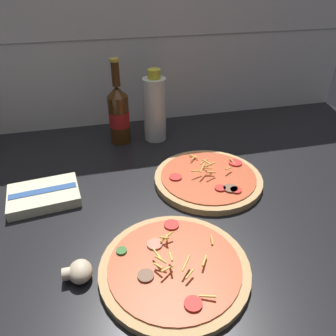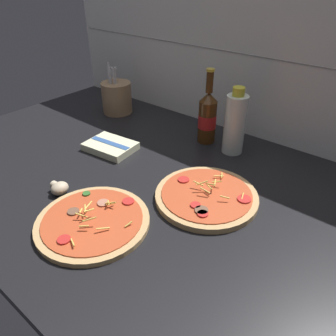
% 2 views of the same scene
% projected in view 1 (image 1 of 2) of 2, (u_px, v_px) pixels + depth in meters
% --- Properties ---
extents(counter_slab, '(1.60, 0.90, 0.03)m').
position_uv_depth(counter_slab, '(151.00, 203.00, 0.78)').
color(counter_slab, black).
rests_on(counter_slab, ground).
extents(tile_backsplash, '(1.60, 0.01, 0.60)m').
position_uv_depth(tile_backsplash, '(119.00, 38.00, 1.00)').
color(tile_backsplash, white).
rests_on(tile_backsplash, ground).
extents(pizza_near, '(0.27, 0.27, 0.04)m').
position_uv_depth(pizza_near, '(177.00, 267.00, 0.59)').
color(pizza_near, tan).
rests_on(pizza_near, counter_slab).
extents(pizza_far, '(0.27, 0.27, 0.05)m').
position_uv_depth(pizza_far, '(208.00, 179.00, 0.82)').
color(pizza_far, tan).
rests_on(pizza_far, counter_slab).
extents(beer_bottle, '(0.06, 0.06, 0.25)m').
position_uv_depth(beer_bottle, '(119.00, 114.00, 0.97)').
color(beer_bottle, '#47280F').
rests_on(beer_bottle, counter_slab).
extents(oil_bottle, '(0.07, 0.07, 0.22)m').
position_uv_depth(oil_bottle, '(155.00, 109.00, 0.98)').
color(oil_bottle, silver).
rests_on(oil_bottle, counter_slab).
extents(mushroom_left, '(0.05, 0.05, 0.03)m').
position_uv_depth(mushroom_left, '(79.00, 272.00, 0.57)').
color(mushroom_left, beige).
rests_on(mushroom_left, counter_slab).
extents(dish_towel, '(0.17, 0.13, 0.03)m').
position_uv_depth(dish_towel, '(44.00, 195.00, 0.76)').
color(dish_towel, beige).
rests_on(dish_towel, counter_slab).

